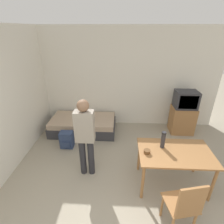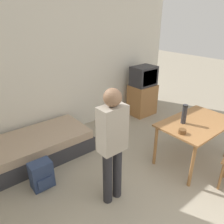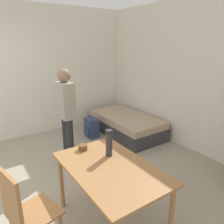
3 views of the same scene
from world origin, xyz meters
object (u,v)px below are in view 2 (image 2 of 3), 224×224
at_px(daybed, 38,146).
at_px(backpack, 42,175).
at_px(person_standing, 112,141).
at_px(mate_bowl, 182,131).
at_px(dining_table, 196,127).
at_px(thermos_flask, 184,113).
at_px(tv, 143,92).

height_order(daybed, backpack, backpack).
bearing_deg(person_standing, mate_bowl, -13.31).
xyz_separation_m(daybed, person_standing, (0.40, -1.54, 0.70)).
height_order(dining_table, thermos_flask, thermos_flask).
xyz_separation_m(person_standing, backpack, (-0.65, 0.80, -0.70)).
bearing_deg(person_standing, tv, 36.00).
distance_m(tv, mate_bowl, 2.29).
distance_m(thermos_flask, mate_bowl, 0.37).
bearing_deg(mate_bowl, tv, 57.61).
height_order(person_standing, thermos_flask, person_standing).
xyz_separation_m(tv, backpack, (-2.94, -0.87, -0.36)).
relative_size(daybed, person_standing, 1.12).
relative_size(dining_table, mate_bowl, 11.49).
xyz_separation_m(mate_bowl, backpack, (-1.72, 1.05, -0.56)).
bearing_deg(tv, dining_table, -111.50).
distance_m(dining_table, backpack, 2.46).
distance_m(tv, person_standing, 2.86).
distance_m(daybed, backpack, 0.78).
height_order(person_standing, backpack, person_standing).
relative_size(tv, thermos_flask, 3.84).
relative_size(person_standing, thermos_flask, 5.08).
relative_size(mate_bowl, backpack, 0.26).
xyz_separation_m(daybed, backpack, (-0.25, -0.74, 0.00)).
xyz_separation_m(person_standing, mate_bowl, (1.08, -0.25, -0.14)).
xyz_separation_m(thermos_flask, backpack, (-2.01, 0.87, -0.69)).
bearing_deg(thermos_flask, backpack, 156.52).
height_order(daybed, tv, tv).
height_order(daybed, person_standing, person_standing).
distance_m(dining_table, thermos_flask, 0.34).
xyz_separation_m(person_standing, thermos_flask, (1.36, -0.07, -0.01)).
distance_m(tv, backpack, 3.09).
bearing_deg(tv, person_standing, -144.00).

